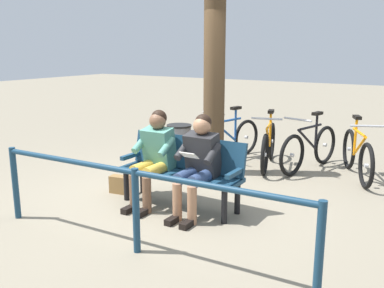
% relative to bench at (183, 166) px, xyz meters
% --- Properties ---
extents(ground_plane, '(40.00, 40.00, 0.00)m').
position_rel_bench_xyz_m(ground_plane, '(0.24, -0.05, -0.51)').
color(ground_plane, gray).
extents(bench, '(1.60, 0.48, 0.87)m').
position_rel_bench_xyz_m(bench, '(0.00, 0.00, 0.00)').
color(bench, navy).
rests_on(bench, ground).
extents(person_reading, '(0.49, 0.76, 1.20)m').
position_rel_bench_xyz_m(person_reading, '(-0.32, 0.17, 0.16)').
color(person_reading, '#262628').
rests_on(person_reading, ground).
extents(person_companion, '(0.49, 0.76, 1.20)m').
position_rel_bench_xyz_m(person_companion, '(0.32, 0.16, 0.16)').
color(person_companion, '#4C8C7A').
rests_on(person_companion, ground).
extents(handbag, '(0.32, 0.18, 0.24)m').
position_rel_bench_xyz_m(handbag, '(0.97, 0.08, -0.39)').
color(handbag, olive).
rests_on(handbag, ground).
extents(tree_trunk, '(0.33, 0.33, 3.44)m').
position_rel_bench_xyz_m(tree_trunk, '(0.36, -1.46, 1.21)').
color(tree_trunk, '#4C3823').
rests_on(tree_trunk, ground).
extents(litter_bin, '(0.41, 0.41, 0.73)m').
position_rel_bench_xyz_m(litter_bin, '(0.96, -1.38, -0.14)').
color(litter_bin, slate).
rests_on(litter_bin, ground).
extents(bicycle_green, '(0.77, 1.55, 0.94)m').
position_rel_bench_xyz_m(bicycle_green, '(-1.64, -2.37, -0.15)').
color(bicycle_green, black).
rests_on(bicycle_green, ground).
extents(bicycle_blue, '(0.57, 1.64, 0.94)m').
position_rel_bench_xyz_m(bicycle_blue, '(-0.89, -2.43, -0.15)').
color(bicycle_blue, black).
rests_on(bicycle_blue, ground).
extents(bicycle_silver, '(0.59, 1.64, 0.94)m').
position_rel_bench_xyz_m(bicycle_silver, '(-0.26, -2.24, -0.15)').
color(bicycle_silver, black).
rests_on(bicycle_silver, ground).
extents(bicycle_orange, '(0.56, 1.65, 0.94)m').
position_rel_bench_xyz_m(bicycle_orange, '(0.52, -2.30, -0.15)').
color(bicycle_orange, black).
rests_on(bicycle_orange, ground).
extents(railing_fence, '(3.54, 0.19, 0.85)m').
position_rel_bench_xyz_m(railing_fence, '(-0.31, 1.32, 0.10)').
color(railing_fence, navy).
rests_on(railing_fence, ground).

